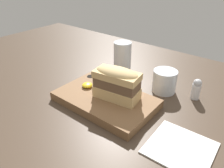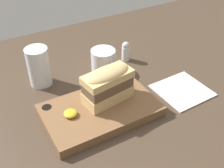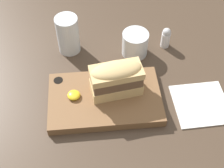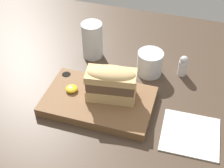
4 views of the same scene
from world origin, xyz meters
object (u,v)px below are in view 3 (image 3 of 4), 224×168
Objects in this scene: water_glass at (68,37)px; salt_shaker at (166,37)px; sandwich at (117,79)px; wine_glass at (135,45)px; serving_board at (105,99)px; napkin at (201,104)px.

salt_shaker is at bearing -2.27° from water_glass.
wine_glass is (7.71, 17.46, -4.84)cm from sandwich.
wine_glass is (20.91, -3.54, -1.96)cm from water_glass.
sandwich is 24.98cm from water_glass.
water_glass reaches higher than serving_board.
wine_glass is 27.69cm from napkin.
salt_shaker is at bearing 47.47° from sandwich.
water_glass reaches higher than napkin.
wine_glass is 10.67cm from salt_shaker.
sandwich is (3.49, 1.39, 6.98)cm from serving_board.
napkin is at bearing -11.50° from sandwich.
sandwich is 27.23cm from salt_shaker.
napkin is (23.78, -4.84, -8.18)cm from sandwich.
salt_shaker is (21.61, 21.15, 2.28)cm from serving_board.
serving_board is at bearing -66.54° from water_glass.
wine_glass is at bearing -167.56° from salt_shaker.
sandwich is 2.05× the size of salt_shaker.
sandwich reaches higher than water_glass.
wine_glass is 0.52× the size of napkin.
serving_board is 7.93cm from sandwich.
serving_board reaches higher than napkin.
serving_board is 22.03cm from wine_glass.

